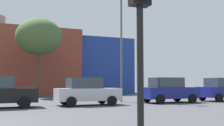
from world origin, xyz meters
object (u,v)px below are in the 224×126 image
object	(u,v)px
parked_car_3	(87,92)
parked_car_5	(223,89)
street_lamp	(121,38)
bare_tree_0	(39,37)
traffic_light_near_right	(140,10)
parked_car_4	(168,90)

from	to	relation	value
parked_car_3	parked_car_5	bearing A→B (deg)	-0.00
parked_car_3	street_lamp	xyz separation A→B (m)	(3.55, 2.25, 4.13)
parked_car_5	street_lamp	bearing A→B (deg)	164.54
parked_car_3	bare_tree_0	size ratio (longest dim) A/B	0.52
traffic_light_near_right	street_lamp	xyz separation A→B (m)	(6.82, 15.60, 2.27)
traffic_light_near_right	bare_tree_0	distance (m)	24.92
parked_car_4	traffic_light_near_right	xyz separation A→B (m)	(-9.65, -13.34, 1.83)
parked_car_3	traffic_light_near_right	world-z (taller)	traffic_light_near_right
bare_tree_0	street_lamp	bearing A→B (deg)	-60.43
parked_car_4	bare_tree_0	distance (m)	14.78
parked_car_4	bare_tree_0	size ratio (longest dim) A/B	0.53
traffic_light_near_right	bare_tree_0	xyz separation A→B (m)	(1.69, 24.62, 3.44)
traffic_light_near_right	street_lamp	bearing A→B (deg)	158.66
bare_tree_0	street_lamp	distance (m)	10.44
parked_car_3	parked_car_5	xyz separation A→B (m)	(11.70, -0.00, 0.03)
parked_car_3	parked_car_4	xyz separation A→B (m)	(6.39, 0.00, 0.03)
parked_car_4	parked_car_5	xyz separation A→B (m)	(5.31, -0.00, 0.00)
bare_tree_0	parked_car_5	bearing A→B (deg)	-40.37
traffic_light_near_right	street_lamp	world-z (taller)	street_lamp
traffic_light_near_right	parked_car_5	bearing A→B (deg)	133.99
parked_car_4	parked_car_5	distance (m)	5.31
parked_car_3	bare_tree_0	xyz separation A→B (m)	(-1.57, 11.28, 5.29)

